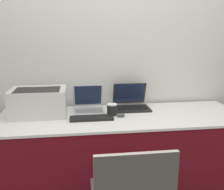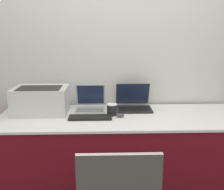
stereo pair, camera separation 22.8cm
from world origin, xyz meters
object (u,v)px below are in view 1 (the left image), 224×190
object	(u,v)px
printer	(39,101)
mouse	(121,115)
coffee_cup	(112,109)
laptop_left	(89,105)
external_keyboard	(92,118)
laptop_right	(131,103)

from	to	relation	value
printer	mouse	xyz separation A→B (m)	(0.70, -0.15, -0.11)
printer	coffee_cup	bearing A→B (deg)	-7.94
laptop_left	external_keyboard	distance (m)	0.25
laptop_right	mouse	bearing A→B (deg)	-119.04
laptop_left	mouse	distance (m)	0.35
laptop_left	laptop_right	distance (m)	0.41
laptop_left	mouse	size ratio (longest dim) A/B	4.30
laptop_left	external_keyboard	size ratio (longest dim) A/B	0.85
external_keyboard	mouse	xyz separation A→B (m)	(0.26, 0.03, 0.01)
laptop_right	external_keyboard	world-z (taller)	laptop_right
printer	external_keyboard	xyz separation A→B (m)	(0.45, -0.18, -0.12)
laptop_left	coffee_cup	distance (m)	0.25
laptop_right	external_keyboard	bearing A→B (deg)	-144.22
laptop_right	external_keyboard	size ratio (longest dim) A/B	0.89
laptop_left	external_keyboard	bearing A→B (deg)	-87.41
coffee_cup	mouse	distance (m)	0.10
printer	external_keyboard	world-z (taller)	printer
external_keyboard	coffee_cup	bearing A→B (deg)	26.64
laptop_left	laptop_right	bearing A→B (deg)	5.24
external_keyboard	coffee_cup	xyz separation A→B (m)	(0.19, 0.09, 0.04)
laptop_right	mouse	distance (m)	0.30
coffee_cup	laptop_left	bearing A→B (deg)	141.29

